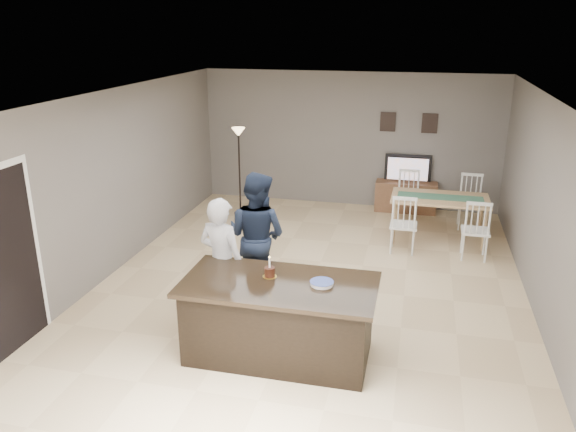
% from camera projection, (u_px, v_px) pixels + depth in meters
% --- Properties ---
extents(floor, '(8.00, 8.00, 0.00)m').
position_uv_depth(floor, '(310.00, 286.00, 8.09)').
color(floor, '#D1B486').
rests_on(floor, ground).
extents(room_shell, '(8.00, 8.00, 8.00)m').
position_uv_depth(room_shell, '(312.00, 173.00, 7.55)').
color(room_shell, slate).
rests_on(room_shell, floor).
extents(kitchen_island, '(2.15, 1.10, 0.90)m').
position_uv_depth(kitchen_island, '(279.00, 319.00, 6.29)').
color(kitchen_island, black).
rests_on(kitchen_island, floor).
extents(tv_console, '(1.20, 0.40, 0.60)m').
position_uv_depth(tv_console, '(406.00, 197.00, 11.20)').
color(tv_console, brown).
rests_on(tv_console, floor).
extents(television, '(0.91, 0.12, 0.53)m').
position_uv_depth(television, '(408.00, 169.00, 11.08)').
color(television, black).
rests_on(television, tv_console).
extents(tv_screen_glow, '(0.78, 0.00, 0.78)m').
position_uv_depth(tv_screen_glow, '(408.00, 169.00, 11.01)').
color(tv_screen_glow, orange).
rests_on(tv_screen_glow, tv_console).
extents(picture_frames, '(1.10, 0.02, 0.38)m').
position_uv_depth(picture_frames, '(409.00, 123.00, 10.93)').
color(picture_frames, black).
rests_on(picture_frames, room_shell).
extents(doorway, '(0.00, 2.10, 2.65)m').
position_uv_depth(doorway, '(7.00, 245.00, 6.22)').
color(doorway, black).
rests_on(doorway, floor).
extents(woman, '(0.68, 0.53, 1.65)m').
position_uv_depth(woman, '(222.00, 262.00, 6.86)').
color(woman, '#B0B0B4').
rests_on(woman, floor).
extents(man, '(1.01, 0.88, 1.77)m').
position_uv_depth(man, '(257.00, 236.00, 7.53)').
color(man, '#161E31').
rests_on(man, floor).
extents(birthday_cake, '(0.16, 0.16, 0.25)m').
position_uv_depth(birthday_cake, '(270.00, 272.00, 6.27)').
color(birthday_cake, gold).
rests_on(birthday_cake, kitchen_island).
extents(plate_stack, '(0.26, 0.26, 0.04)m').
position_uv_depth(plate_stack, '(322.00, 283.00, 6.09)').
color(plate_stack, white).
rests_on(plate_stack, kitchen_island).
extents(dining_table, '(1.64, 1.85, 1.00)m').
position_uv_depth(dining_table, '(439.00, 205.00, 9.64)').
color(dining_table, tan).
rests_on(dining_table, floor).
extents(floor_lamp, '(0.26, 0.26, 1.72)m').
position_uv_depth(floor_lamp, '(239.00, 148.00, 10.70)').
color(floor_lamp, black).
rests_on(floor_lamp, floor).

